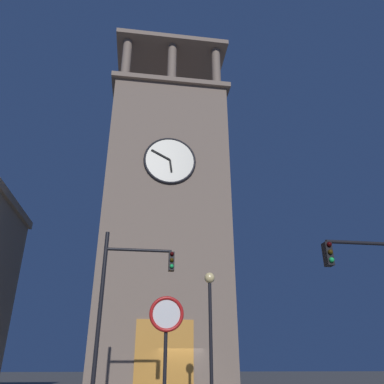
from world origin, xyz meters
The scene contains 4 objects.
clocktower centered at (0.91, -2.98, 11.10)m, with size 8.93×7.13×28.99m.
traffic_signal_near centered at (3.08, 7.62, 4.14)m, with size 2.81×0.41×6.55m.
street_lamp centered at (-0.46, 6.74, 3.64)m, with size 0.44×0.44×5.24m.
no_horn_sign centered at (1.83, 13.64, 2.43)m, with size 0.78×0.14×3.09m.
Camera 1 is at (2.48, 22.48, 1.65)m, focal length 35.26 mm.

